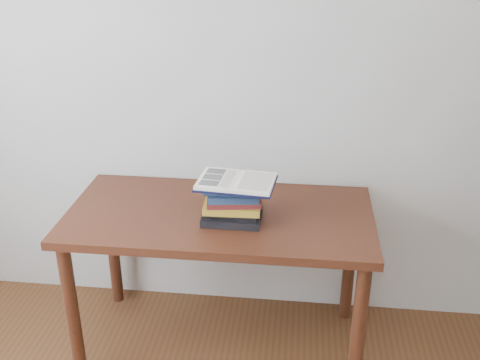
# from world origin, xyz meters

# --- Properties ---
(desk) EXTENTS (1.36, 0.68, 0.73)m
(desk) POSITION_xyz_m (0.08, 1.38, 0.63)
(desk) COLOR #441E11
(desk) RESTS_ON ground
(book_stack) EXTENTS (0.26, 0.20, 0.18)m
(book_stack) POSITION_xyz_m (0.15, 1.31, 0.81)
(book_stack) COLOR black
(book_stack) RESTS_ON desk
(open_book) EXTENTS (0.34, 0.25, 0.03)m
(open_book) POSITION_xyz_m (0.16, 1.30, 0.92)
(open_book) COLOR black
(open_book) RESTS_ON book_stack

